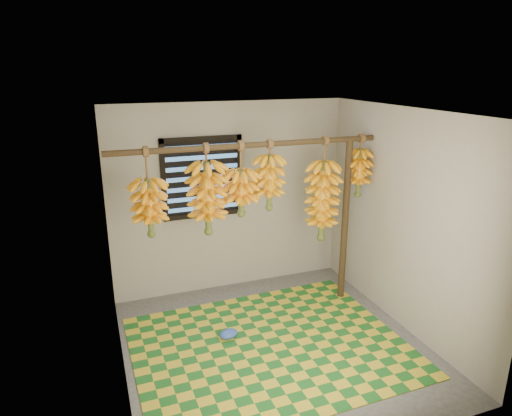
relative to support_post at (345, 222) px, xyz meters
name	(u,v)px	position (x,y,z in m)	size (l,w,h in m)	color
floor	(274,346)	(-1.20, -0.70, -1.00)	(3.00, 3.00, 0.01)	#494949
ceiling	(277,112)	(-1.20, -0.70, 1.40)	(3.00, 3.00, 0.01)	silver
wall_back	(230,198)	(-1.20, 0.80, 0.20)	(3.00, 0.01, 2.40)	gray
wall_left	(114,261)	(-2.71, -0.70, 0.20)	(0.01, 3.00, 2.40)	gray
wall_right	(405,221)	(0.30, -0.70, 0.20)	(0.01, 3.00, 2.40)	gray
window	(202,178)	(-1.55, 0.78, 0.50)	(1.00, 0.04, 1.00)	black
hanging_pole	(251,145)	(-1.20, 0.00, 1.00)	(0.06, 0.06, 3.00)	#433119
support_post	(345,222)	(0.00, 0.00, 0.00)	(0.08, 0.08, 2.00)	#433119
woven_mat	(270,346)	(-1.25, -0.70, -0.99)	(2.74, 2.19, 0.01)	#1C6021
plastic_bag	(228,334)	(-1.61, -0.40, -0.95)	(0.21, 0.15, 0.09)	#2F50B2
banana_bunch_a	(150,208)	(-2.29, 0.00, 0.43)	(0.36, 0.36, 0.93)	brown
banana_bunch_b	(208,198)	(-1.69, 0.00, 0.47)	(0.39, 0.39, 0.97)	brown
banana_bunch_c	(241,193)	(-1.32, 0.00, 0.49)	(0.37, 0.37, 0.81)	brown
banana_bunch_d	(269,182)	(-0.99, 0.00, 0.58)	(0.32, 0.32, 0.78)	brown
banana_bunch_e	(322,201)	(-0.32, 0.00, 0.29)	(0.37, 0.37, 1.23)	brown
banana_bunch_f	(359,173)	(0.15, 0.00, 0.60)	(0.28, 0.28, 0.74)	brown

